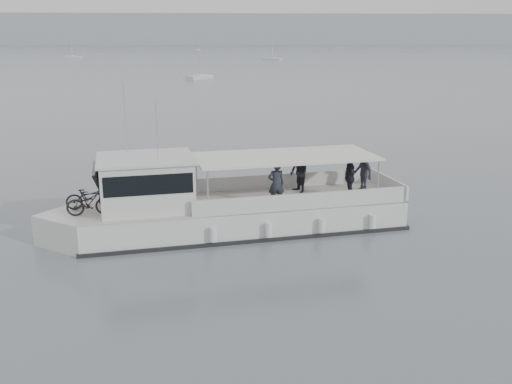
{
  "coord_description": "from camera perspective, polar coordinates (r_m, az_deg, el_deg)",
  "views": [
    {
      "loc": [
        2.96,
        -19.91,
        7.86
      ],
      "look_at": [
        4.58,
        2.91,
        1.6
      ],
      "focal_mm": 40.0,
      "sensor_mm": 36.0,
      "label": 1
    }
  ],
  "objects": [
    {
      "name": "ground",
      "position": [
        21.6,
        -11.72,
        -6.36
      ],
      "size": [
        1400.0,
        1400.0,
        0.0
      ],
      "primitive_type": "plane",
      "color": "slate",
      "rests_on": "ground"
    },
    {
      "name": "headland",
      "position": [
        579.95,
        -4.52,
        15.86
      ],
      "size": [
        1400.0,
        90.0,
        28.0
      ],
      "primitive_type": "cube",
      "color": "#939EA8",
      "rests_on": "ground"
    },
    {
      "name": "tour_boat",
      "position": [
        23.6,
        -4.32,
        -1.54
      ],
      "size": [
        15.2,
        5.93,
        6.33
      ],
      "rotation": [
        0.0,
        0.0,
        0.17
      ],
      "color": "silver",
      "rests_on": "ground"
    },
    {
      "name": "moored_fleet",
      "position": [
        229.8,
        -17.67,
        12.74
      ],
      "size": [
        332.22,
        307.57,
        10.8
      ],
      "color": "silver",
      "rests_on": "ground"
    }
  ]
}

